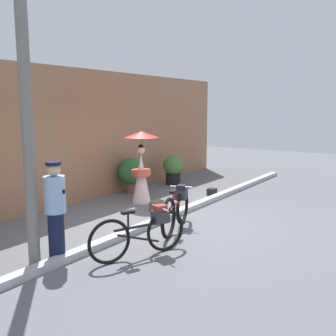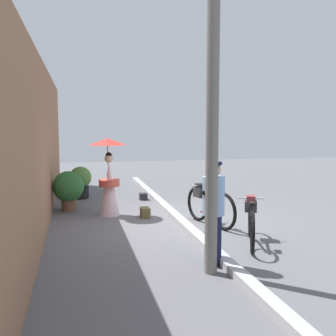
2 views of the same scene
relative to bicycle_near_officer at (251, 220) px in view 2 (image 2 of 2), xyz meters
The scene contains 12 objects.
ground_plane 2.04m from the bicycle_near_officer, 26.13° to the left, with size 30.00×30.00×0.00m, color slate.
building_wall 4.47m from the bicycle_near_officer, 65.28° to the left, with size 14.00×0.40×3.43m, color #9E6B4C.
sidewalk_curb 2.03m from the bicycle_near_officer, 26.13° to the left, with size 14.00×0.20×0.12m, color #B2B2B7.
bicycle_near_officer is the anchor object (origin of this frame).
bicycle_far_side 1.51m from the bicycle_near_officer, 11.94° to the left, with size 1.69×0.63×0.86m.
person_officer 1.46m from the bicycle_near_officer, 131.07° to the left, with size 0.34×0.38×1.61m.
person_with_parasol 3.76m from the bicycle_near_officer, 38.91° to the left, with size 0.88×0.88×1.84m.
potted_plant_by_door 4.92m from the bicycle_near_officer, 41.75° to the left, with size 0.80×0.78×1.00m.
potted_plant_small 6.09m from the bicycle_near_officer, 29.09° to the left, with size 0.66×0.64×0.94m.
backpack_on_pavement 2.92m from the bicycle_near_officer, 31.86° to the left, with size 0.34×0.20×0.23m.
backpack_spare 4.83m from the bicycle_near_officer, 14.56° to the left, with size 0.25×0.21×0.19m.
utility_pole 2.62m from the bicycle_near_officer, 136.04° to the left, with size 0.18×0.18×4.80m, color slate.
Camera 2 is at (-8.46, 2.21, 2.17)m, focal length 43.09 mm.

